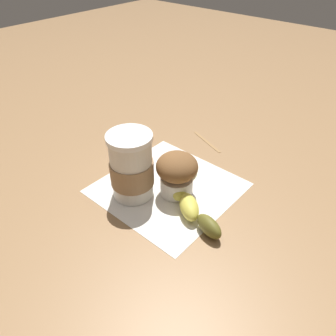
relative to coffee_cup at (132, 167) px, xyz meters
name	(u,v)px	position (x,y,z in m)	size (l,w,h in m)	color
ground_plane	(168,188)	(0.06, -0.04, -0.07)	(3.00, 3.00, 0.00)	#936D47
paper_napkin	(168,187)	(0.06, -0.04, -0.07)	(0.26, 0.26, 0.00)	white
coffee_cup	(132,167)	(0.00, 0.00, 0.00)	(0.09, 0.09, 0.14)	silver
muffin	(176,173)	(0.06, -0.06, -0.01)	(0.08, 0.08, 0.09)	white
banana	(191,196)	(0.05, -0.10, -0.05)	(0.16, 0.17, 0.03)	#D6CC4C
sugar_packet	(121,147)	(0.10, 0.14, -0.06)	(0.05, 0.03, 0.01)	pink
wooden_stirrer	(207,142)	(0.26, 0.00, -0.07)	(0.11, 0.01, 0.00)	#9E7547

